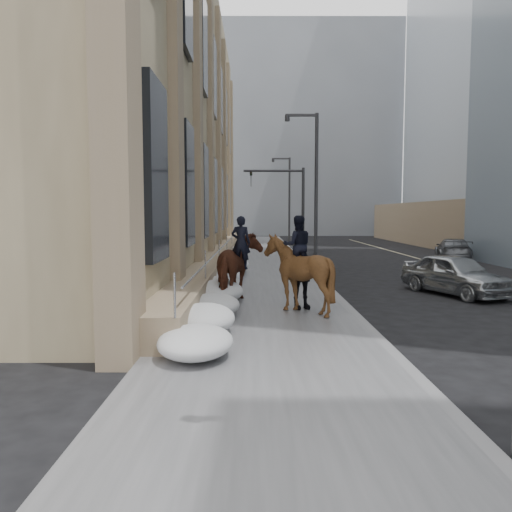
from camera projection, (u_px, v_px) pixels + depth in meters
The scene contains 16 objects.
ground at pixel (264, 338), 11.87m from camera, with size 140.00×140.00×0.00m, color black.
sidewalk at pixel (260, 280), 21.83m from camera, with size 5.00×80.00×0.12m, color #515153.
curb at pixel (320, 280), 21.83m from camera, with size 0.24×80.00×0.12m, color slate.
lane_line at pixel (499, 281), 21.85m from camera, with size 0.15×70.00×0.01m, color #BFB78C.
limestone_building at pixel (174, 118), 30.99m from camera, with size 6.10×44.00×18.00m.
bg_building_mid at pixel (285, 135), 70.47m from camera, with size 30.00×12.00×28.00m, color slate.
bg_building_far at pixel (220, 171), 82.75m from camera, with size 24.00×12.00×20.00m, color gray.
streetlight_mid at pixel (313, 181), 25.43m from camera, with size 1.71×0.24×8.00m.
streetlight_far at pixel (288, 196), 45.36m from camera, with size 1.71×0.24×8.00m.
traffic_signal at pixel (289, 198), 33.45m from camera, with size 4.10×0.22×6.00m.
snow_bank at pixel (225, 276), 19.90m from camera, with size 1.70×18.10×0.76m.
mounted_horse_left at pixel (239, 266), 16.05m from camera, with size 1.62×2.76×2.75m.
mounted_horse_right at pixel (298, 270), 14.30m from camera, with size 1.93×2.14×2.77m.
pedestrian at pixel (301, 275), 14.78m from camera, with size 1.18×0.49×2.01m, color black.
car_silver at pixel (455, 274), 18.07m from camera, with size 1.77×4.40×1.50m, color #9FA3A7.
car_grey at pixel (453, 249), 31.53m from camera, with size 1.93×4.74×1.38m, color slate.
Camera 1 is at (-0.22, -11.66, 2.95)m, focal length 35.00 mm.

